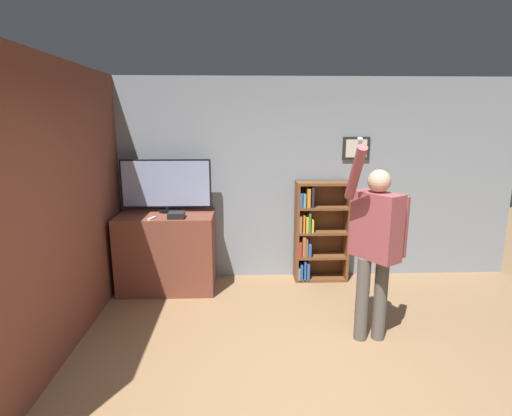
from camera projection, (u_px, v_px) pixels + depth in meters
name	position (u px, v px, depth m)	size (l,w,h in m)	color
wall_back	(283.00, 180.00, 5.40)	(6.36, 0.09, 2.70)	gray
wall_side_brick	(74.00, 203.00, 3.94)	(0.06, 4.37, 2.70)	brown
tv_ledge	(168.00, 252.00, 5.13)	(1.20, 0.69, 0.99)	brown
television	(166.00, 185.00, 5.08)	(1.14, 0.22, 0.68)	black
game_console	(176.00, 215.00, 4.83)	(0.19, 0.19, 0.07)	black
remote_loose	(152.00, 218.00, 4.77)	(0.08, 0.14, 0.02)	white
bookshelf	(317.00, 232.00, 5.38)	(0.71, 0.28, 1.36)	brown
person	(375.00, 239.00, 3.79)	(0.61, 0.58, 2.01)	#56514C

